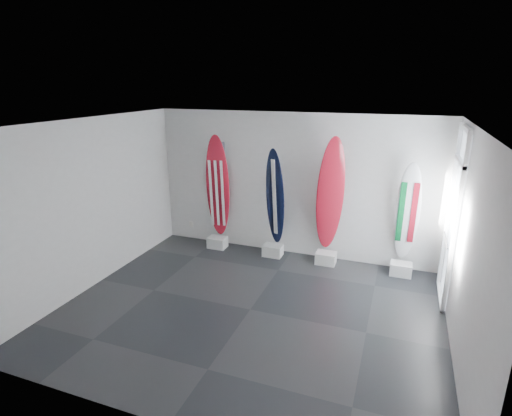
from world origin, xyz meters
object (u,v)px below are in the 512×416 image
at_px(surfboard_usa, 218,187).
at_px(surfboard_italy, 407,213).
at_px(surfboard_swiss, 330,195).
at_px(surfboard_navy, 275,197).

bearing_deg(surfboard_usa, surfboard_italy, -9.08).
distance_m(surfboard_usa, surfboard_swiss, 2.45).
bearing_deg(surfboard_swiss, surfboard_navy, 158.88).
xyz_separation_m(surfboard_usa, surfboard_swiss, (2.45, 0.00, 0.04)).
xyz_separation_m(surfboard_swiss, surfboard_italy, (1.45, 0.00, -0.20)).
distance_m(surfboard_usa, surfboard_navy, 1.31).
distance_m(surfboard_navy, surfboard_swiss, 1.15).
relative_size(surfboard_swiss, surfboard_italy, 1.20).
bearing_deg(surfboard_italy, surfboard_usa, 177.45).
height_order(surfboard_usa, surfboard_navy, surfboard_usa).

